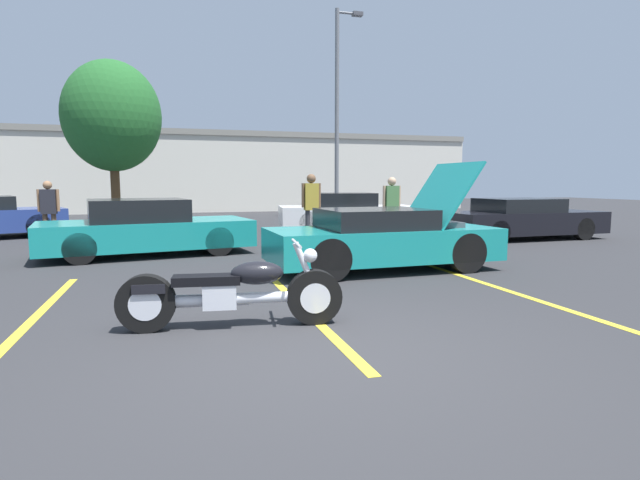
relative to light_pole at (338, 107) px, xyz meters
The scene contains 15 objects.
ground_plane 18.06m from the light_pole, 109.02° to the right, with size 80.00×80.00×0.00m, color #2D2D30.
parking_stripe_middle 17.48m from the light_pole, 120.69° to the right, with size 0.12×5.30×0.01m, color yellow.
parking_stripe_back 16.16m from the light_pole, 110.49° to the right, with size 0.12×5.30×0.01m, color yellow.
parking_stripe_far 15.40m from the light_pole, 98.74° to the right, with size 0.12×5.30×0.01m, color yellow.
far_building 10.66m from the light_pole, 123.19° to the left, with size 32.00×4.20×4.40m.
light_pole is the anchor object (origin of this frame).
tree_background 9.06m from the light_pole, behind, with size 3.40×3.40×5.91m.
motorcycle 17.17m from the light_pole, 112.54° to the right, with size 2.45×0.71×0.95m.
show_car_hood_open 13.49m from the light_pole, 104.78° to the right, with size 4.21×1.85×1.98m.
parked_car_mid_right_row 6.67m from the light_pole, 105.39° to the right, with size 4.72×2.40×1.26m.
parked_car_mid_left_row 12.57m from the light_pole, 129.70° to the right, with size 4.71×2.65×1.24m.
parked_car_right_row 10.11m from the light_pole, 73.62° to the right, with size 4.62×1.88×1.15m.
spectator_near_motorcycle 9.28m from the light_pole, 98.69° to the right, with size 0.52×0.23×1.75m.
spectator_by_show_car 9.61m from the light_pole, 113.07° to the right, with size 0.52×0.24×1.82m.
spectator_midground 12.56m from the light_pole, 146.93° to the right, with size 0.52×0.22×1.65m.
Camera 1 is at (-1.29, -4.31, 1.60)m, focal length 28.00 mm.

